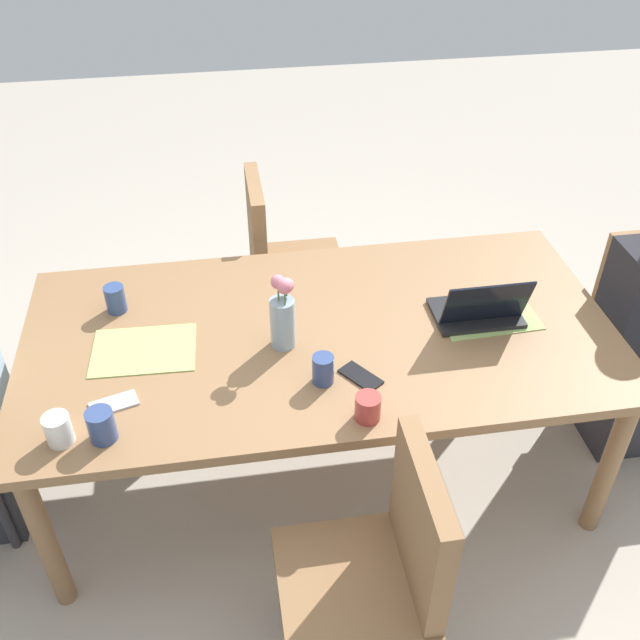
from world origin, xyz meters
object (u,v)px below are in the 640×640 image
(phone_black, at_px, (361,377))
(chair_far_right_near, at_px, (378,567))
(chair_near_left_far, at_px, (283,257))
(flower_vase, at_px, (283,315))
(dining_table, at_px, (320,345))
(laptop_head_left_left_near, at_px, (479,310))
(coffee_mug_near_left, at_px, (115,299))
(coffee_mug_centre_left, at_px, (368,407))
(coffee_mug_far_left, at_px, (58,429))
(coffee_mug_near_right, at_px, (101,425))
(phone_silver, at_px, (114,404))
(coffee_mug_centre_right, at_px, (323,369))

(phone_black, bearing_deg, chair_far_right_near, -41.22)
(chair_near_left_far, distance_m, flower_vase, 0.99)
(flower_vase, bearing_deg, dining_table, -158.92)
(laptop_head_left_left_near, height_order, phone_black, laptop_head_left_left_near)
(dining_table, distance_m, laptop_head_left_left_near, 0.60)
(chair_far_right_near, height_order, coffee_mug_near_left, chair_far_right_near)
(coffee_mug_centre_left, bearing_deg, chair_far_right_near, 83.97)
(coffee_mug_centre_left, xyz_separation_m, coffee_mug_far_left, (0.94, -0.05, 0.01))
(coffee_mug_near_left, bearing_deg, coffee_mug_centre_left, 139.41)
(coffee_mug_near_right, distance_m, phone_black, 0.84)
(chair_near_left_far, xyz_separation_m, phone_black, (-0.14, 1.13, 0.23))
(chair_far_right_near, distance_m, phone_black, 0.62)
(chair_far_right_near, bearing_deg, coffee_mug_far_left, -25.64)
(phone_black, xyz_separation_m, phone_silver, (0.81, 0.00, 0.00))
(chair_near_left_far, relative_size, coffee_mug_near_left, 8.45)
(coffee_mug_near_left, xyz_separation_m, coffee_mug_near_right, (-0.00, 0.65, 0.00))
(coffee_mug_centre_left, distance_m, coffee_mug_far_left, 0.94)
(coffee_mug_centre_left, distance_m, phone_black, 0.19)
(chair_far_right_near, bearing_deg, coffee_mug_centre_left, -96.03)
(chair_far_right_near, distance_m, coffee_mug_far_left, 1.04)
(flower_vase, distance_m, coffee_mug_far_left, 0.81)
(coffee_mug_near_right, relative_size, coffee_mug_centre_left, 1.22)
(chair_far_right_near, height_order, laptop_head_left_left_near, laptop_head_left_left_near)
(chair_near_left_far, relative_size, laptop_head_left_left_near, 2.81)
(chair_far_right_near, relative_size, phone_black, 6.00)
(phone_black, bearing_deg, dining_table, 164.11)
(dining_table, xyz_separation_m, coffee_mug_centre_right, (0.03, 0.27, 0.12))
(coffee_mug_near_left, distance_m, phone_silver, 0.52)
(coffee_mug_centre_left, height_order, phone_black, coffee_mug_centre_left)
(laptop_head_left_left_near, height_order, coffee_mug_centre_right, laptop_head_left_left_near)
(coffee_mug_near_right, relative_size, coffee_mug_centre_right, 1.02)
(coffee_mug_near_left, bearing_deg, coffee_mug_near_right, 90.07)
(chair_near_left_far, relative_size, chair_far_right_near, 1.00)
(laptop_head_left_left_near, xyz_separation_m, coffee_mug_centre_right, (0.62, 0.24, 0.01))
(flower_vase, relative_size, coffee_mug_far_left, 2.93)
(flower_vase, relative_size, coffee_mug_near_left, 2.77)
(laptop_head_left_left_near, xyz_separation_m, coffee_mug_near_left, (1.32, -0.27, 0.01))
(coffee_mug_centre_right, height_order, phone_silver, coffee_mug_centre_right)
(chair_far_right_near, height_order, coffee_mug_far_left, chair_far_right_near)
(coffee_mug_centre_left, bearing_deg, phone_silver, -13.06)
(phone_black, distance_m, phone_silver, 0.81)
(dining_table, xyz_separation_m, flower_vase, (0.14, 0.05, 0.20))
(laptop_head_left_left_near, bearing_deg, chair_far_right_near, 55.89)
(coffee_mug_centre_left, bearing_deg, flower_vase, -61.52)
(coffee_mug_near_right, relative_size, coffee_mug_far_left, 1.08)
(phone_black, bearing_deg, flower_vase, -168.05)
(coffee_mug_near_right, xyz_separation_m, coffee_mug_centre_right, (-0.70, -0.14, -0.00))
(flower_vase, relative_size, coffee_mug_near_right, 2.72)
(chair_far_right_near, relative_size, coffee_mug_near_left, 8.45)
(dining_table, distance_m, coffee_mug_near_right, 0.85)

